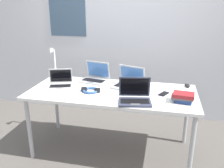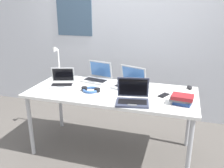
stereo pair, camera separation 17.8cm
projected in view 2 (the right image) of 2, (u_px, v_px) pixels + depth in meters
The scene contains 12 objects.
ground_plane at pixel (112, 149), 2.84m from camera, with size 12.00×12.00×0.00m, color #56514C.
wall_back at pixel (134, 28), 3.41m from camera, with size 6.00×0.13×2.60m.
desk at pixel (112, 96), 2.61m from camera, with size 1.80×0.80×0.74m.
desk_lamp at pixel (57, 62), 3.00m from camera, with size 0.12×0.18×0.40m.
laptop_near_mouse at pixel (62, 82), 2.75m from camera, with size 0.32×0.30×0.20m.
laptop_near_lamp at pixel (97, 77), 2.92m from camera, with size 0.35×0.31×0.23m.
laptop_by_keyboard at pixel (129, 84), 2.68m from camera, with size 0.38×0.35×0.23m.
laptop_far_corner at pixel (133, 98), 2.29m from camera, with size 0.35×0.30×0.23m.
computer_mouse at pixel (190, 87), 2.65m from camera, with size 0.06×0.10×0.03m, color black.
cell_phone at pixel (164, 95), 2.46m from camera, with size 0.06×0.14×0.01m, color black.
headphones at pixel (91, 90), 2.59m from camera, with size 0.21×0.18×0.04m.
book_stack at pixel (182, 99), 2.25m from camera, with size 0.22×0.16×0.09m.
Camera 2 is at (0.70, -2.33, 1.66)m, focal length 38.32 mm.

